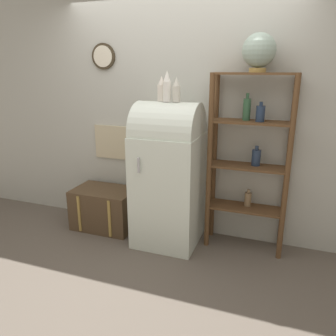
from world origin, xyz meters
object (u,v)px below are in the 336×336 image
refrigerator (168,172)px  globe (259,51)px  suitcase_trunk (105,208)px  vase_right (176,91)px  vase_left (162,90)px  vase_center (167,87)px

refrigerator → globe: (0.81, 0.14, 1.18)m
suitcase_trunk → globe: size_ratio=2.08×
suitcase_trunk → vase_right: bearing=-3.7°
vase_left → vase_center: size_ratio=0.82×
refrigerator → vase_left: 0.83m
refrigerator → vase_left: (-0.07, 0.02, 0.83)m
globe → vase_right: 0.82m
vase_center → refrigerator: bearing=65.0°
suitcase_trunk → vase_left: vase_left is taller
suitcase_trunk → globe: globe is taller
globe → vase_left: bearing=-172.1°
suitcase_trunk → vase_center: 1.62m
globe → vase_center: 0.89m
refrigerator → vase_right: vase_right is taller
suitcase_trunk → vase_center: bearing=-4.3°
refrigerator → globe: bearing=9.8°
refrigerator → vase_center: (-0.01, -0.02, 0.85)m
vase_left → vase_center: bearing=-25.2°
refrigerator → globe: 1.43m
vase_center → vase_right: vase_center is taller
refrigerator → suitcase_trunk: bearing=176.9°
globe → vase_left: size_ratio=1.41×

